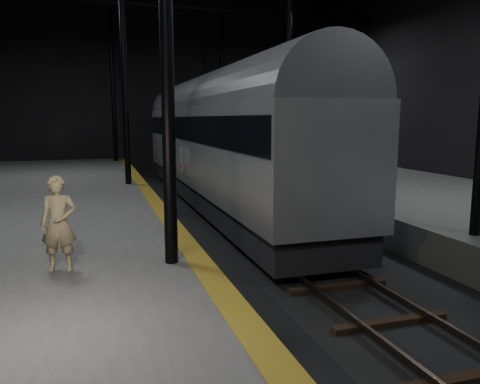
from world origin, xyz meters
name	(u,v)px	position (x,y,z in m)	size (l,w,h in m)	color
ground	(274,245)	(0.00, 0.00, 0.00)	(44.00, 44.00, 0.00)	black
platform_left	(7,249)	(-7.50, 0.00, 0.50)	(9.00, 43.80, 1.00)	#4A4A47
platform_right	(471,214)	(7.50, 0.00, 0.50)	(9.00, 43.80, 1.00)	#4A4A47
tactile_strip	(169,220)	(-3.25, 0.00, 1.00)	(0.50, 43.80, 0.01)	olive
track	(274,243)	(0.00, 0.00, 0.07)	(2.40, 43.00, 0.24)	#3F3328
train	(218,134)	(0.00, 6.83, 3.18)	(3.19, 21.34, 5.70)	#9DA0A5
woman	(59,224)	(-5.90, -3.86, 1.91)	(0.66, 0.43, 1.82)	tan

